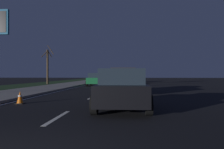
{
  "coord_description": "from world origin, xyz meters",
  "views": [
    {
      "loc": [
        -2.76,
        -2.21,
        1.32
      ],
      "look_at": [
        15.31,
        -0.83,
        1.35
      ],
      "focal_mm": 36.23,
      "sensor_mm": 36.0,
      "label": 1
    }
  ],
  "objects": [
    {
      "name": "sedan_green",
      "position": [
        24.71,
        1.86,
        0.78
      ],
      "size": [
        4.44,
        2.09,
        1.54
      ],
      "color": "#14592D",
      "rests_on": "ground"
    },
    {
      "name": "grass_verge",
      "position": [
        27.0,
        10.7,
        0.0
      ],
      "size": [
        108.0,
        6.0,
        0.01
      ],
      "primitive_type": "cube",
      "color": "#1E3819",
      "rests_on": "ground"
    },
    {
      "name": "sidewalk_shoulder",
      "position": [
        27.0,
        5.7,
        0.06
      ],
      "size": [
        108.0,
        4.0,
        0.12
      ],
      "primitive_type": "cube",
      "color": "gray",
      "rests_on": "ground"
    },
    {
      "name": "sedan_white",
      "position": [
        35.88,
        -1.62,
        0.78
      ],
      "size": [
        4.44,
        2.1,
        1.54
      ],
      "color": "silver",
      "rests_on": "ground"
    },
    {
      "name": "bare_tree_far",
      "position": [
        28.39,
        9.33,
        2.69
      ],
      "size": [
        1.99,
        1.57,
        5.54
      ],
      "color": "#423323",
      "rests_on": "ground"
    },
    {
      "name": "pickup_truck",
      "position": [
        13.92,
        -1.75,
        0.98
      ],
      "size": [
        5.47,
        2.37,
        1.87
      ],
      "color": "#232328",
      "rests_on": "ground"
    },
    {
      "name": "sedan_black",
      "position": [
        6.09,
        -1.94,
        0.78
      ],
      "size": [
        4.42,
        2.06,
        1.54
      ],
      "color": "black",
      "rests_on": "ground"
    },
    {
      "name": "lane_markings",
      "position": [
        28.92,
        2.55,
        0.0
      ],
      "size": [
        108.0,
        3.54,
        0.01
      ],
      "color": "silver",
      "rests_on": "ground"
    },
    {
      "name": "ground",
      "position": [
        27.0,
        0.0,
        0.0
      ],
      "size": [
        144.0,
        144.0,
        0.0
      ],
      "primitive_type": "plane",
      "color": "black"
    },
    {
      "name": "traffic_cone_near",
      "position": [
        7.22,
        2.78,
        0.28
      ],
      "size": [
        0.36,
        0.36,
        0.58
      ],
      "color": "black",
      "rests_on": "ground"
    }
  ]
}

